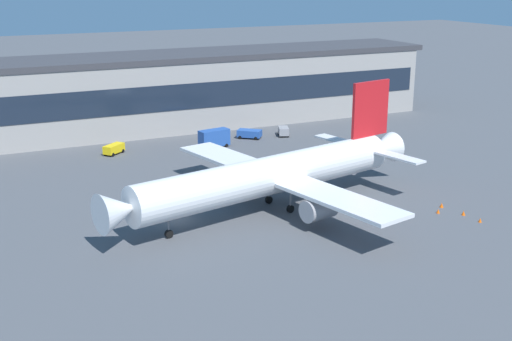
% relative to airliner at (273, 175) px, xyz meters
% --- Properties ---
extents(ground_plane, '(600.00, 600.00, 0.00)m').
position_rel_airliner_xyz_m(ground_plane, '(-13.67, 1.85, -5.29)').
color(ground_plane, '#4C4F54').
extents(terminal_building, '(156.66, 18.74, 16.10)m').
position_rel_airliner_xyz_m(terminal_building, '(-13.67, 57.71, 2.79)').
color(terminal_building, '#9E9993').
rests_on(terminal_building, ground_plane).
extents(airliner, '(52.11, 44.62, 16.79)m').
position_rel_airliner_xyz_m(airliner, '(0.00, 0.00, 0.00)').
color(airliner, white).
rests_on(airliner, ground_plane).
extents(pushback_tractor, '(5.33, 5.10, 1.75)m').
position_rel_airliner_xyz_m(pushback_tractor, '(14.83, 40.45, -4.24)').
color(pushback_tractor, '#2651A5').
rests_on(pushback_tractor, ground_plane).
extents(baggage_tug, '(3.21, 4.09, 1.85)m').
position_rel_airliner_xyz_m(baggage_tug, '(22.23, 39.26, -4.20)').
color(baggage_tug, gray).
rests_on(baggage_tug, ground_plane).
extents(follow_me_car, '(4.61, 4.26, 1.85)m').
position_rel_airliner_xyz_m(follow_me_car, '(-13.53, 39.97, -4.20)').
color(follow_me_car, yellow).
rests_on(follow_me_car, ground_plane).
extents(stair_truck, '(6.32, 3.37, 3.55)m').
position_rel_airliner_xyz_m(stair_truck, '(5.63, 36.54, -3.31)').
color(stair_truck, '#2651A5').
rests_on(stair_truck, ground_plane).
extents(traffic_cone_0, '(0.54, 0.54, 0.68)m').
position_rel_airliner_xyz_m(traffic_cone_0, '(23.41, -13.60, -4.95)').
color(traffic_cone_0, '#F2590C').
rests_on(traffic_cone_0, ground_plane).
extents(traffic_cone_1, '(0.49, 0.49, 0.61)m').
position_rel_airliner_xyz_m(traffic_cone_1, '(23.57, -16.70, -4.98)').
color(traffic_cone_1, '#F2590C').
rests_on(traffic_cone_1, ground_plane).
extents(traffic_cone_2, '(0.56, 0.56, 0.70)m').
position_rel_airliner_xyz_m(traffic_cone_2, '(22.79, -9.72, -4.94)').
color(traffic_cone_2, '#F2590C').
rests_on(traffic_cone_2, ground_plane).
extents(traffic_cone_3, '(0.51, 0.51, 0.64)m').
position_rel_airliner_xyz_m(traffic_cone_3, '(20.71, -11.43, -4.97)').
color(traffic_cone_3, '#F2590C').
rests_on(traffic_cone_3, ground_plane).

